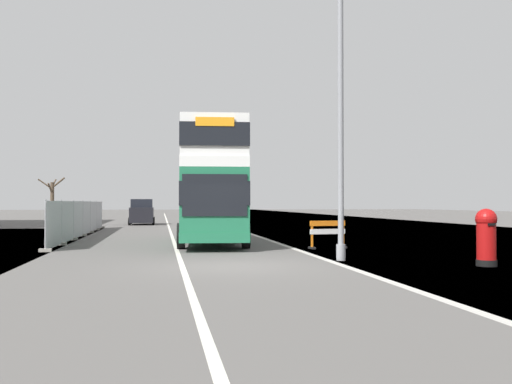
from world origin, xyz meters
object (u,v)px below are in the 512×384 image
lamppost_foreground (341,130)px  car_oncoming_near (202,214)px  double_decker_bus (212,183)px  car_receding_mid (142,213)px  red_pillar_postbox (486,234)px  roadworks_barrier (328,232)px

lamppost_foreground → car_oncoming_near: size_ratio=1.89×
double_decker_bus → car_receding_mid: 23.34m
lamppost_foreground → car_receding_mid: (-7.01, 31.36, -3.05)m
double_decker_bus → red_pillar_postbox: 12.69m
red_pillar_postbox → car_oncoming_near: size_ratio=0.36×
double_decker_bus → car_receding_mid: bearing=99.3°
car_receding_mid → lamppost_foreground: bearing=-77.4°
roadworks_barrier → car_oncoming_near: size_ratio=0.34×
double_decker_bus → red_pillar_postbox: size_ratio=6.43×
roadworks_barrier → double_decker_bus: bearing=138.2°
roadworks_barrier → car_receding_mid: bearing=106.6°
double_decker_bus → roadworks_barrier: double_decker_bus is taller
roadworks_barrier → car_receding_mid: car_receding_mid is taller
roadworks_barrier → car_oncoming_near: 20.90m
double_decker_bus → roadworks_barrier: bearing=-41.8°
car_receding_mid → double_decker_bus: bearing=-80.7°
double_decker_bus → car_oncoming_near: double_decker_bus is taller
double_decker_bus → lamppost_foreground: (3.24, -8.39, 1.37)m
car_receding_mid → red_pillar_postbox: bearing=-72.5°
lamppost_foreground → car_receding_mid: size_ratio=2.15×
lamppost_foreground → roadworks_barrier: lamppost_foreground is taller
roadworks_barrier → car_receding_mid: size_ratio=0.38×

